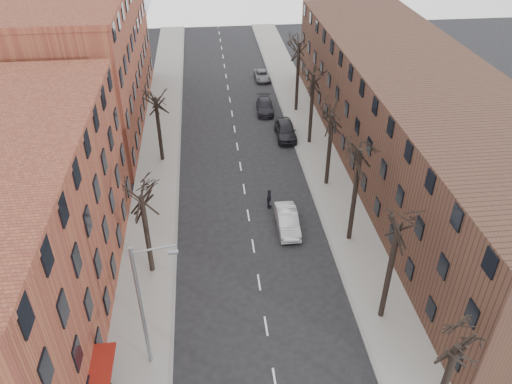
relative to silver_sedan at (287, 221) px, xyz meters
name	(u,v)px	position (x,y,z in m)	size (l,w,h in m)	color
sidewalk_left	(159,155)	(-10.98, 13.08, -0.69)	(4.00, 90.00, 0.15)	gray
sidewalk_right	(315,146)	(5.02, 13.08, -0.69)	(4.00, 90.00, 0.15)	gray
building_left_far	(81,61)	(-18.98, 22.08, 6.24)	(12.00, 28.00, 14.00)	brown
building_right	(415,121)	(13.02, 8.08, 4.24)	(12.00, 50.00, 10.00)	#472D21
tree_right_b	(380,316)	(4.62, -9.92, -0.76)	(5.20, 5.20, 10.80)	black
tree_right_c	(349,239)	(4.62, -1.92, -0.76)	(5.20, 5.20, 11.60)	black
tree_right_d	(326,184)	(4.62, 6.08, -0.76)	(5.20, 5.20, 10.00)	black
tree_right_e	(309,143)	(4.62, 14.08, -0.76)	(5.20, 5.20, 10.80)	black
tree_right_f	(296,111)	(4.62, 22.08, -0.76)	(5.20, 5.20, 11.60)	black
tree_left_a	(153,271)	(-10.58, -3.92, -0.76)	(5.20, 5.20, 9.50)	black
tree_left_b	(163,160)	(-10.58, 12.08, -0.76)	(5.20, 5.20, 9.50)	black
streetlight	(144,303)	(-10.01, -11.92, 4.25)	(2.45, 0.22, 9.03)	slate
silver_sedan	(287,221)	(0.00, 0.00, 0.00)	(1.61, 4.62, 1.52)	#B3B5BA
parked_car_near	(286,130)	(2.32, 15.60, 0.10)	(2.03, 5.05, 1.72)	black
parked_car_mid	(265,106)	(0.91, 22.19, -0.07)	(1.93, 4.74, 1.37)	black
parked_car_far	(262,75)	(1.80, 32.28, -0.18)	(1.92, 4.16, 1.16)	slate
pedestrian_crossing	(269,199)	(-1.10, 3.01, 0.14)	(1.05, 0.44, 1.80)	black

